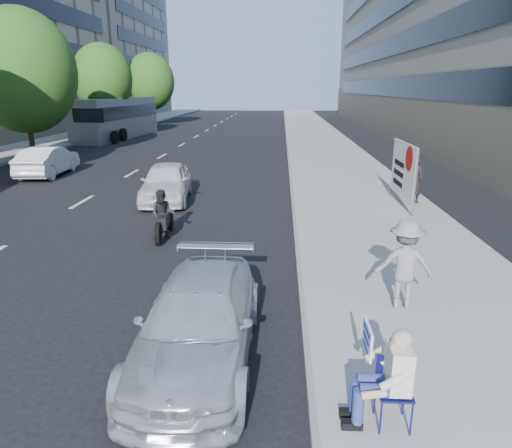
# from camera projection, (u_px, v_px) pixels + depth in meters

# --- Properties ---
(ground) EXTENTS (160.00, 160.00, 0.00)m
(ground) POSITION_uv_depth(u_px,v_px,m) (230.00, 301.00, 9.25)
(ground) COLOR black
(ground) RESTS_ON ground
(near_sidewalk) EXTENTS (5.00, 120.00, 0.15)m
(near_sidewalk) POSITION_uv_depth(u_px,v_px,m) (330.00, 156.00, 28.15)
(near_sidewalk) COLOR #9C9992
(near_sidewalk) RESTS_ON ground
(far_sidewalk) EXTENTS (4.50, 120.00, 0.15)m
(far_sidewalk) POSITION_uv_depth(u_px,v_px,m) (4.00, 154.00, 29.22)
(far_sidewalk) COLOR #9C9992
(far_sidewalk) RESTS_ON ground
(far_bldg_north) EXTENTS (22.00, 28.00, 28.00)m
(far_bldg_north) POSITION_uv_depth(u_px,v_px,m) (69.00, 17.00, 66.07)
(far_bldg_north) COLOR tan
(far_bldg_north) RESTS_ON ground
(near_building) EXTENTS (14.00, 70.00, 20.00)m
(near_building) POSITION_uv_depth(u_px,v_px,m) (485.00, 10.00, 36.10)
(near_building) COLOR gray
(near_building) RESTS_ON ground
(tree_far_c) EXTENTS (6.00, 6.00, 8.47)m
(tree_far_c) POSITION_uv_depth(u_px,v_px,m) (22.00, 71.00, 25.73)
(tree_far_c) COLOR #382616
(tree_far_c) RESTS_ON ground
(tree_far_d) EXTENTS (4.80, 4.80, 7.65)m
(tree_far_d) POSITION_uv_depth(u_px,v_px,m) (102.00, 78.00, 37.24)
(tree_far_d) COLOR #382616
(tree_far_d) RESTS_ON ground
(tree_far_e) EXTENTS (5.40, 5.40, 7.89)m
(tree_far_e) POSITION_uv_depth(u_px,v_px,m) (150.00, 82.00, 50.67)
(tree_far_e) COLOR #382616
(tree_far_e) RESTS_ON ground
(seated_protester) EXTENTS (0.83, 1.11, 1.31)m
(seated_protester) POSITION_uv_depth(u_px,v_px,m) (386.00, 372.00, 5.48)
(seated_protester) COLOR navy
(seated_protester) RESTS_ON near_sidewalk
(jogger) EXTENTS (1.19, 0.78, 1.72)m
(jogger) POSITION_uv_depth(u_px,v_px,m) (405.00, 264.00, 8.45)
(jogger) COLOR slate
(jogger) RESTS_ON near_sidewalk
(pedestrian_woman) EXTENTS (0.72, 0.65, 1.66)m
(pedestrian_woman) POSITION_uv_depth(u_px,v_px,m) (415.00, 180.00, 16.36)
(pedestrian_woman) COLOR black
(pedestrian_woman) RESTS_ON near_sidewalk
(protest_banner) EXTENTS (0.08, 3.06, 2.20)m
(protest_banner) POSITION_uv_depth(u_px,v_px,m) (403.00, 170.00, 15.84)
(protest_banner) COLOR #4C4C4C
(protest_banner) RESTS_ON near_sidewalk
(parked_sedan) EXTENTS (1.77, 4.35, 1.26)m
(parked_sedan) POSITION_uv_depth(u_px,v_px,m) (199.00, 321.00, 7.17)
(parked_sedan) COLOR silver
(parked_sedan) RESTS_ON ground
(white_sedan_near) EXTENTS (2.19, 4.41, 1.44)m
(white_sedan_near) POSITION_uv_depth(u_px,v_px,m) (166.00, 182.00, 17.24)
(white_sedan_near) COLOR silver
(white_sedan_near) RESTS_ON ground
(white_sedan_mid) EXTENTS (1.84, 4.48, 1.45)m
(white_sedan_mid) POSITION_uv_depth(u_px,v_px,m) (48.00, 161.00, 22.21)
(white_sedan_mid) COLOR silver
(white_sedan_mid) RESTS_ON ground
(motorcycle) EXTENTS (0.75, 2.05, 1.42)m
(motorcycle) POSITION_uv_depth(u_px,v_px,m) (163.00, 217.00, 12.94)
(motorcycle) COLOR black
(motorcycle) RESTS_ON ground
(bus) EXTENTS (3.66, 12.25, 3.30)m
(bus) POSITION_uv_depth(u_px,v_px,m) (117.00, 118.00, 38.90)
(bus) COLOR slate
(bus) RESTS_ON ground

